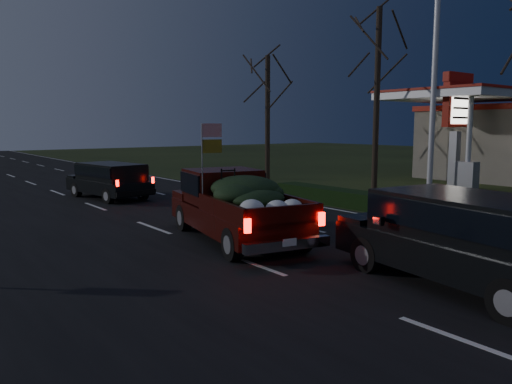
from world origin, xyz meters
TOP-DOWN VIEW (x-y plane):
  - ground at (0.00, 0.00)m, footprint 120.00×120.00m
  - road_asphalt at (0.00, 0.00)m, footprint 14.00×120.00m
  - hedge_row at (7.80, 3.00)m, footprint 1.00×10.00m
  - light_pole at (9.50, 2.00)m, footprint 0.50×0.90m
  - gas_price_pylon at (16.00, 4.99)m, footprint 2.00×0.41m
  - gas_canopy at (18.00, 6.00)m, footprint 7.10×6.10m
  - bare_tree_mid at (12.50, 7.00)m, footprint 3.60×3.60m
  - bare_tree_far at (11.50, 14.00)m, footprint 3.60×3.60m
  - pickup_truck at (1.09, 2.24)m, footprint 3.02×5.58m
  - lead_suv at (1.27, 11.74)m, footprint 2.35×4.44m
  - rear_suv at (2.23, -3.74)m, footprint 2.74×5.24m

SIDE VIEW (x-z plane):
  - ground at x=0.00m, z-range 0.00..0.00m
  - road_asphalt at x=0.00m, z-range 0.00..0.02m
  - hedge_row at x=7.80m, z-range 0.00..0.60m
  - lead_suv at x=1.27m, z-range 0.31..1.53m
  - pickup_truck at x=1.09m, z-range -0.35..2.43m
  - rear_suv at x=2.23m, z-range 0.37..1.81m
  - gas_price_pylon at x=16.00m, z-range 0.98..6.56m
  - gas_canopy at x=18.00m, z-range 1.91..6.79m
  - bare_tree_far at x=11.50m, z-range 1.73..8.73m
  - light_pole at x=9.50m, z-range 0.90..10.06m
  - bare_tree_mid at x=12.50m, z-range 2.10..10.60m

